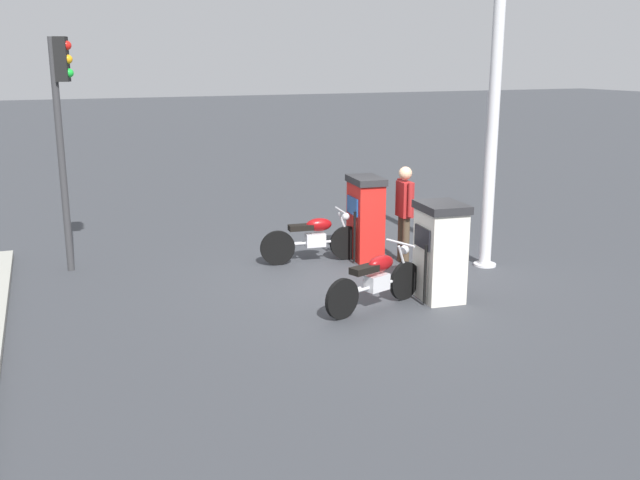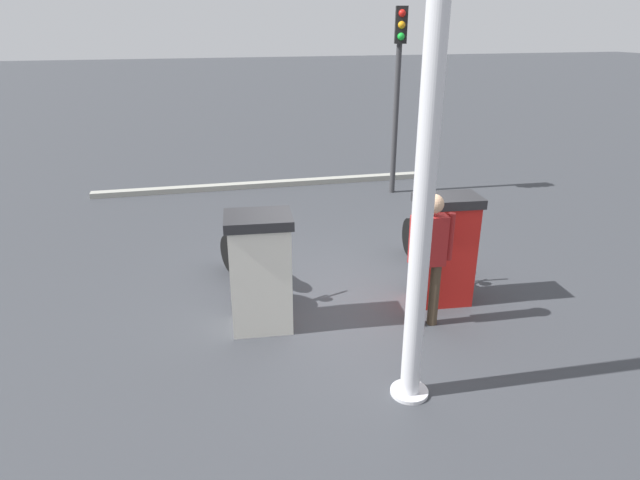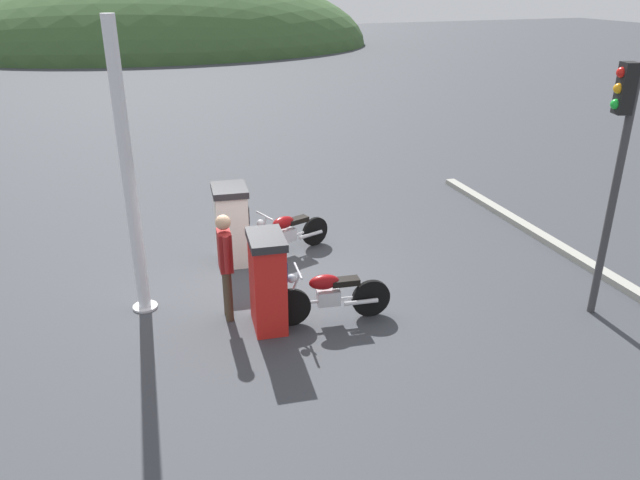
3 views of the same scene
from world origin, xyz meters
The scene contains 8 objects.
ground_plane centered at (0.00, 0.00, 0.00)m, with size 120.00×120.00×0.00m, color #383A3F.
fuel_pump_near centered at (-0.45, -1.25, 0.78)m, with size 0.65×0.90×1.54m.
fuel_pump_far centered at (-0.45, 1.25, 0.77)m, with size 0.75×0.88×1.51m.
motorcycle_near_pump centered at (0.50, -1.44, 0.46)m, with size 1.93×0.59×0.95m.
motorcycle_far_pump centered at (0.64, 1.25, 0.45)m, with size 1.84×0.75×0.94m.
attendant_person centered at (-0.99, -0.77, 1.02)m, with size 0.26×0.58×1.76m.
roadside_traffic_light centered at (4.56, -2.63, 2.69)m, with size 0.40×0.29×3.96m.
canopy_support_pole centered at (-2.23, 0.00, 2.22)m, with size 0.40×0.40×4.59m.
Camera 1 is at (5.47, 10.30, 3.62)m, focal length 40.66 mm.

